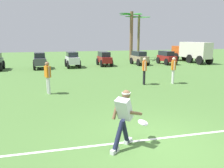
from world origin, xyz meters
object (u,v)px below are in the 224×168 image
at_px(parked_car_slot_e, 139,57).
at_px(palm_tree_left_of_centre, 139,31).
at_px(frisbee_in_flight, 143,123).
at_px(teammate_near_sideline, 144,68).
at_px(frisbee_thrower, 124,116).
at_px(teammate_deep, 173,68).
at_px(parked_car_slot_c, 72,59).
at_px(box_truck, 191,51).
at_px(parked_car_slot_b, 40,60).
at_px(palm_tree_far_left, 131,32).
at_px(parked_car_slot_d, 104,58).
at_px(parked_car_slot_f, 166,57).
at_px(teammate_midfield, 48,75).

relative_size(parked_car_slot_e, palm_tree_left_of_centre, 0.42).
xyz_separation_m(frisbee_in_flight, teammate_near_sideline, (2.93, 6.40, 0.48)).
relative_size(frisbee_thrower, teammate_deep, 0.91).
bearing_deg(parked_car_slot_e, parked_car_slot_c, -178.19).
distance_m(frisbee_thrower, box_truck, 21.08).
height_order(parked_car_slot_b, palm_tree_far_left, palm_tree_far_left).
height_order(teammate_deep, parked_car_slot_c, teammate_deep).
height_order(box_truck, palm_tree_far_left, palm_tree_far_left).
height_order(parked_car_slot_d, palm_tree_left_of_centre, palm_tree_left_of_centre).
xyz_separation_m(parked_car_slot_e, palm_tree_left_of_centre, (2.82, 6.94, 2.82)).
xyz_separation_m(parked_car_slot_e, parked_car_slot_f, (2.85, -0.39, 0.00)).
bearing_deg(teammate_near_sideline, parked_car_slot_c, 109.76).
xyz_separation_m(teammate_near_sideline, teammate_deep, (1.75, -0.22, 0.00)).
xyz_separation_m(frisbee_thrower, palm_tree_far_left, (7.90, 20.11, 2.49)).
xyz_separation_m(parked_car_slot_c, palm_tree_left_of_centre, (9.53, 7.16, 2.80)).
height_order(parked_car_slot_d, parked_car_slot_e, same).
bearing_deg(parked_car_slot_f, frisbee_in_flight, -121.82).
distance_m(teammate_near_sideline, parked_car_slot_d, 9.18).
height_order(teammate_near_sideline, parked_car_slot_b, teammate_near_sideline).
bearing_deg(teammate_deep, parked_car_slot_f, 62.31).
bearing_deg(teammate_midfield, parked_car_slot_b, 94.04).
distance_m(parked_car_slot_e, palm_tree_left_of_centre, 8.01).
height_order(teammate_deep, palm_tree_left_of_centre, palm_tree_left_of_centre).
bearing_deg(box_truck, frisbee_thrower, -129.92).
distance_m(parked_car_slot_c, palm_tree_left_of_centre, 12.24).
xyz_separation_m(parked_car_slot_b, box_truck, (15.96, 0.80, 0.49)).
relative_size(parked_car_slot_b, box_truck, 0.41).
xyz_separation_m(teammate_midfield, parked_car_slot_b, (-0.67, 9.42, -0.20)).
height_order(frisbee_thrower, parked_car_slot_d, frisbee_thrower).
height_order(frisbee_in_flight, box_truck, box_truck).
bearing_deg(parked_car_slot_b, parked_car_slot_f, -0.37).
bearing_deg(parked_car_slot_c, frisbee_in_flight, -89.13).
relative_size(teammate_midfield, parked_car_slot_b, 0.65).
distance_m(parked_car_slot_b, box_truck, 15.99).
bearing_deg(teammate_deep, palm_tree_left_of_centre, 74.08).
height_order(parked_car_slot_d, box_truck, box_truck).
bearing_deg(teammate_midfield, box_truck, 33.75).
xyz_separation_m(frisbee_in_flight, palm_tree_far_left, (7.27, 19.86, 2.83)).
distance_m(teammate_midfield, palm_tree_far_left, 17.30).
relative_size(parked_car_slot_b, parked_car_slot_d, 1.00).
distance_m(teammate_deep, palm_tree_left_of_centre, 17.04).
bearing_deg(frisbee_thrower, teammate_near_sideline, 61.84).
bearing_deg(parked_car_slot_f, parked_car_slot_d, 175.19).
xyz_separation_m(teammate_midfield, box_truck, (15.29, 10.22, 0.29)).
xyz_separation_m(teammate_near_sideline, parked_car_slot_c, (-3.17, 8.82, -0.20)).
xyz_separation_m(teammate_near_sideline, parked_car_slot_d, (-0.06, 9.18, -0.22)).
height_order(teammate_near_sideline, parked_car_slot_c, teammate_near_sideline).
xyz_separation_m(frisbee_thrower, palm_tree_left_of_centre, (9.93, 22.62, 2.74)).
xyz_separation_m(parked_car_slot_b, parked_car_slot_f, (12.39, -0.08, -0.02)).
relative_size(frisbee_thrower, parked_car_slot_b, 0.59).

